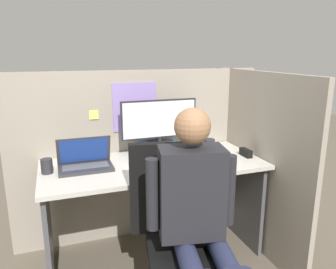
{
  "coord_description": "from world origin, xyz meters",
  "views": [
    {
      "loc": [
        -0.65,
        -1.82,
        1.54
      ],
      "look_at": [
        0.05,
        0.17,
        1.01
      ],
      "focal_mm": 35.0,
      "sensor_mm": 36.0,
      "label": 1
    }
  ],
  "objects": [
    {
      "name": "person",
      "position": [
        0.01,
        -0.41,
        0.74
      ],
      "size": [
        0.47,
        0.49,
        1.28
      ],
      "color": "#282D4C",
      "rests_on": "ground"
    },
    {
      "name": "desk",
      "position": [
        0.0,
        0.35,
        0.58
      ],
      "size": [
        1.59,
        0.7,
        0.76
      ],
      "color": "beige",
      "rests_on": "ground"
    },
    {
      "name": "paper_box",
      "position": [
        0.1,
        0.53,
        0.8
      ],
      "size": [
        0.29,
        0.22,
        0.08
      ],
      "color": "#236BAD",
      "rests_on": "desk"
    },
    {
      "name": "coffee_mug",
      "position": [
        0.52,
        0.49,
        0.81
      ],
      "size": [
        0.09,
        0.09,
        0.09
      ],
      "color": "#232328",
      "rests_on": "desk"
    },
    {
      "name": "monitor",
      "position": [
        0.1,
        0.54,
        1.02
      ],
      "size": [
        0.6,
        0.21,
        0.35
      ],
      "color": "#232328",
      "rests_on": "paper_box"
    },
    {
      "name": "office_chair",
      "position": [
        -0.03,
        -0.25,
        0.53
      ],
      "size": [
        0.55,
        0.6,
        1.03
      ],
      "color": "black",
      "rests_on": "ground"
    },
    {
      "name": "cubicle_panel_right",
      "position": [
        0.82,
        0.28,
        0.7
      ],
      "size": [
        0.04,
        1.34,
        1.41
      ],
      "color": "gray",
      "rests_on": "ground"
    },
    {
      "name": "cubicle_panel_back",
      "position": [
        -0.0,
        0.72,
        0.71
      ],
      "size": [
        2.09,
        0.05,
        1.41
      ],
      "color": "gray",
      "rests_on": "ground"
    },
    {
      "name": "mouse",
      "position": [
        -0.17,
        0.2,
        0.77
      ],
      "size": [
        0.07,
        0.05,
        0.03
      ],
      "color": "silver",
      "rests_on": "desk"
    },
    {
      "name": "stapler",
      "position": [
        0.72,
        0.26,
        0.79
      ],
      "size": [
        0.05,
        0.12,
        0.06
      ],
      "color": "black",
      "rests_on": "desk"
    },
    {
      "name": "carrot_toy",
      "position": [
        -0.13,
        0.13,
        0.78
      ],
      "size": [
        0.05,
        0.16,
        0.05
      ],
      "color": "orange",
      "rests_on": "desk"
    },
    {
      "name": "pen_cup",
      "position": [
        -0.73,
        0.38,
        0.81
      ],
      "size": [
        0.08,
        0.08,
        0.1
      ],
      "color": "#28282D",
      "rests_on": "desk"
    },
    {
      "name": "laptop",
      "position": [
        -0.48,
        0.39,
        0.8
      ],
      "size": [
        0.36,
        0.22,
        0.22
      ],
      "color": "#2D2D33",
      "rests_on": "desk"
    }
  ]
}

